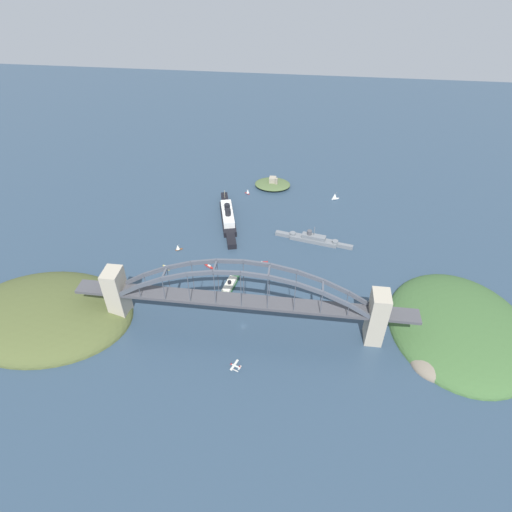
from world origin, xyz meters
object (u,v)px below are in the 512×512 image
fort_island_mid_harbor (273,184)px  small_boat_3 (335,196)px  small_boat_2 (261,263)px  small_boat_5 (166,267)px  harbor_ferry_steamer (230,285)px  small_boat_4 (178,247)px  naval_cruiser (313,239)px  ocean_liner (228,216)px  small_boat_1 (248,192)px  seaplane_taxiing_near_bridge (235,366)px  small_boat_0 (209,266)px  harbor_arch_bridge (243,302)px

fort_island_mid_harbor → small_boat_3: (74.04, -20.52, 0.59)m
small_boat_2 → small_boat_5: bearing=-168.8°
harbor_ferry_steamer → small_boat_4: 75.68m
naval_cruiser → small_boat_4: bearing=-166.7°
ocean_liner → small_boat_1: bearing=77.5°
harbor_ferry_steamer → small_boat_4: harbor_ferry_steamer is taller
small_boat_1 → ocean_liner: bearing=-102.5°
fort_island_mid_harbor → small_boat_1: size_ratio=6.33×
seaplane_taxiing_near_bridge → small_boat_1: size_ratio=1.54×
harbor_ferry_steamer → small_boat_3: bearing=60.0°
seaplane_taxiing_near_bridge → ocean_liner: bearing=101.8°
small_boat_0 → small_boat_5: small_boat_0 is taller
small_boat_4 → small_boat_5: size_ratio=0.85×
harbor_arch_bridge → small_boat_4: harbor_arch_bridge is taller
seaplane_taxiing_near_bridge → small_boat_0: 117.78m
small_boat_5 → small_boat_3: bearing=42.5°
seaplane_taxiing_near_bridge → small_boat_2: bearing=87.7°
seaplane_taxiing_near_bridge → small_boat_5: seaplane_taxiing_near_bridge is taller
small_boat_2 → small_boat_1: bearing=103.8°
fort_island_mid_harbor → small_boat_3: size_ratio=4.74×
harbor_arch_bridge → harbor_ferry_steamer: (-18.64, 43.04, -24.25)m
naval_cruiser → small_boat_1: (-78.24, 84.96, -0.03)m
naval_cruiser → fort_island_mid_harbor: (-50.86, 106.25, 0.16)m
small_boat_0 → small_boat_4: size_ratio=1.33×
small_boat_1 → small_boat_0: bearing=-97.1°
seaplane_taxiing_near_bridge → small_boat_2: size_ratio=0.87×
ocean_liner → small_boat_0: bearing=-92.9°
small_boat_0 → small_boat_4: (-35.37, 21.48, 2.54)m
small_boat_4 → small_boat_2: bearing=-7.3°
naval_cruiser → small_boat_0: naval_cruiser is taller
harbor_ferry_steamer → ocean_liner: bearing=101.1°
small_boat_3 → small_boat_5: small_boat_3 is taller
small_boat_1 → small_boat_2: small_boat_1 is taller
harbor_arch_bridge → small_boat_1: size_ratio=38.76×
ocean_liner → harbor_ferry_steamer: ocean_liner is taller
harbor_ferry_steamer → small_boat_4: (-59.58, 46.65, 1.09)m
small_boat_2 → small_boat_3: (70.39, 127.22, 3.25)m
small_boat_5 → small_boat_0: bearing=9.3°
harbor_arch_bridge → small_boat_5: harbor_arch_bridge is taller
harbor_ferry_steamer → small_boat_2: bearing=56.4°
small_boat_0 → small_boat_3: bearing=49.4°
seaplane_taxiing_near_bridge → small_boat_3: 258.78m
ocean_liner → small_boat_5: 95.18m
small_boat_2 → small_boat_0: bearing=-167.3°
small_boat_2 → small_boat_3: 145.43m
ocean_liner → seaplane_taxiing_near_bridge: bearing=-78.2°
seaplane_taxiing_near_bridge → small_boat_3: size_ratio=1.15×
small_boat_3 → small_boat_4: (-153.87, -116.56, -0.69)m
harbor_arch_bridge → seaplane_taxiing_near_bridge: size_ratio=25.22×
small_boat_1 → small_boat_4: (-52.46, -115.78, 0.10)m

